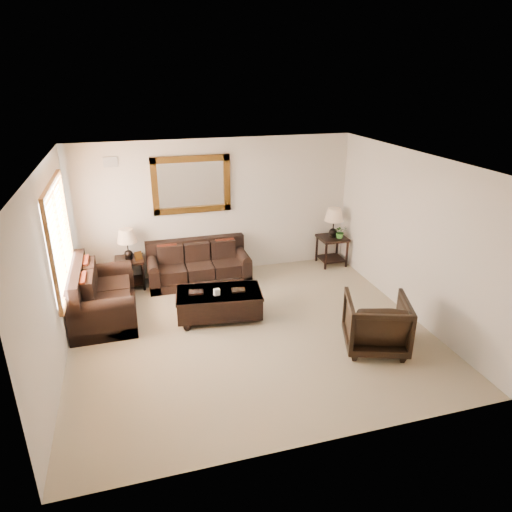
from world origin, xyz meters
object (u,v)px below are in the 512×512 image
object	(u,v)px
loveseat	(100,299)
armchair	(376,321)
end_table_right	(333,228)
sofa	(198,267)
end_table_left	(128,250)
coffee_table	(219,301)

from	to	relation	value
loveseat	armchair	bearing A→B (deg)	-117.57
loveseat	end_table_right	distance (m)	4.83
sofa	end_table_left	world-z (taller)	end_table_left
end_table_right	coffee_table	bearing A→B (deg)	-149.93
loveseat	coffee_table	world-z (taller)	loveseat
end_table_right	armchair	distance (m)	3.24
end_table_left	armchair	world-z (taller)	end_table_left
sofa	armchair	size ratio (longest dim) A/B	2.15
loveseat	coffee_table	distance (m)	1.98
sofa	armchair	bearing A→B (deg)	-55.11
coffee_table	armchair	distance (m)	2.56
sofa	end_table_left	size ratio (longest dim) A/B	1.67
loveseat	end_table_right	xyz separation A→B (m)	(4.69, 1.07, 0.46)
end_table_left	armchair	xyz separation A→B (m)	(3.43, -3.15, -0.31)
loveseat	end_table_right	world-z (taller)	end_table_right
loveseat	coffee_table	xyz separation A→B (m)	(1.91, -0.54, -0.06)
sofa	armchair	xyz separation A→B (m)	(2.14, -3.07, 0.16)
sofa	end_table_right	world-z (taller)	end_table_right
sofa	loveseat	bearing A→B (deg)	-150.97
coffee_table	end_table_left	bearing A→B (deg)	137.92
coffee_table	armchair	xyz separation A→B (m)	(2.05, -1.52, 0.16)
end_table_left	end_table_right	distance (m)	4.16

